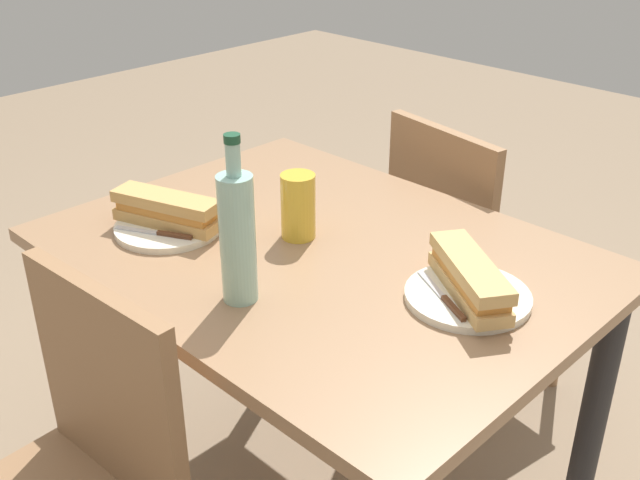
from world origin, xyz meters
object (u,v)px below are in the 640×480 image
object	(u,v)px
knife_far	(444,298)
plate_far	(468,296)
baguette_sandwich_near	(167,210)
knife_near	(158,233)
chair_near	(461,247)
plate_near	(169,227)
dining_table	(320,294)
baguette_sandwich_far	(470,277)
beer_glass	(298,206)
water_bottle	(237,236)

from	to	relation	value
knife_far	plate_far	bearing A→B (deg)	-111.17
baguette_sandwich_near	knife_near	bearing A→B (deg)	121.31
chair_near	plate_near	bearing A→B (deg)	72.29
dining_table	baguette_sandwich_far	xyz separation A→B (m)	(-0.34, -0.05, 0.16)
plate_near	plate_far	bearing A→B (deg)	-161.03
beer_glass	dining_table	bearing A→B (deg)	173.94
plate_near	baguette_sandwich_far	world-z (taller)	baguette_sandwich_far
knife_far	water_bottle	distance (m)	0.39
plate_far	baguette_sandwich_far	size ratio (longest dim) A/B	0.95
plate_near	chair_near	bearing A→B (deg)	-107.71
plate_near	water_bottle	distance (m)	0.36
baguette_sandwich_near	beer_glass	world-z (taller)	beer_glass
plate_far	knife_far	world-z (taller)	knife_far
water_bottle	plate_near	bearing A→B (deg)	-12.37
plate_near	baguette_sandwich_near	world-z (taller)	baguette_sandwich_near
water_bottle	knife_far	bearing A→B (deg)	-139.67
chair_near	plate_far	world-z (taller)	chair_near
baguette_sandwich_far	dining_table	bearing A→B (deg)	7.94
plate_far	water_bottle	bearing A→B (deg)	43.76
knife_near	baguette_sandwich_far	bearing A→B (deg)	-156.61
chair_near	water_bottle	size ratio (longest dim) A/B	2.65
chair_near	baguette_sandwich_far	xyz separation A→B (m)	(-0.38, 0.56, 0.29)
baguette_sandwich_near	beer_glass	bearing A→B (deg)	-141.53
knife_near	beer_glass	size ratio (longest dim) A/B	1.16
dining_table	water_bottle	world-z (taller)	water_bottle
dining_table	chair_near	world-z (taller)	chair_near
dining_table	chair_near	size ratio (longest dim) A/B	1.31
plate_near	plate_far	xyz separation A→B (m)	(-0.63, -0.22, 0.00)
baguette_sandwich_near	water_bottle	size ratio (longest dim) A/B	0.80
chair_near	knife_far	xyz separation A→B (m)	(-0.37, 0.61, 0.26)
dining_table	water_bottle	distance (m)	0.34
chair_near	plate_far	bearing A→B (deg)	124.23
baguette_sandwich_far	beer_glass	world-z (taller)	beer_glass
baguette_sandwich_near	baguette_sandwich_far	xyz separation A→B (m)	(-0.63, -0.22, -0.00)
baguette_sandwich_near	beer_glass	xyz separation A→B (m)	(-0.22, -0.18, 0.02)
knife_near	baguette_sandwich_far	distance (m)	0.66
plate_near	beer_glass	size ratio (longest dim) A/B	1.64
dining_table	beer_glass	xyz separation A→B (m)	(0.07, -0.01, 0.18)
knife_near	plate_far	distance (m)	0.66
dining_table	knife_far	bearing A→B (deg)	179.63
dining_table	baguette_sandwich_near	size ratio (longest dim) A/B	4.37
knife_near	chair_near	bearing A→B (deg)	-105.07
baguette_sandwich_far	water_bottle	distance (m)	0.43
baguette_sandwich_near	chair_near	bearing A→B (deg)	-107.71
baguette_sandwich_far	water_bottle	size ratio (longest dim) A/B	0.77
baguette_sandwich_near	plate_far	size ratio (longest dim) A/B	1.09
chair_near	beer_glass	bearing A→B (deg)	87.62
baguette_sandwich_near	knife_far	distance (m)	0.64
chair_near	baguette_sandwich_far	distance (m)	0.74
dining_table	plate_far	distance (m)	0.36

